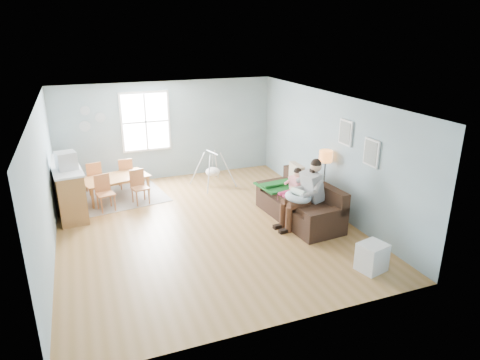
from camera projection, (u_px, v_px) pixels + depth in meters
name	position (u px, v px, depth m)	size (l,w,h in m)	color
room	(202.00, 115.00, 8.40)	(8.40, 9.40, 3.90)	olive
window	(146.00, 122.00, 11.51)	(1.32, 0.08, 1.62)	white
pictures	(358.00, 142.00, 8.67)	(0.05, 1.34, 0.74)	white
wall_plates	(90.00, 119.00, 10.98)	(0.67, 0.02, 0.66)	#9AAEB9
sofa	(301.00, 205.00, 9.48)	(1.15, 2.31, 0.90)	black
green_throw	(281.00, 185.00, 9.99)	(1.02, 0.83, 0.04)	#12521D
beige_pillow	(297.00, 175.00, 9.91)	(0.15, 0.53, 0.53)	tan
father	(305.00, 192.00, 9.00)	(1.07, 0.52, 1.48)	gray
nursing_pillow	(298.00, 197.00, 8.96)	(0.56, 0.56, 0.15)	silver
infant	(297.00, 192.00, 8.95)	(0.25, 0.42, 0.15)	white
toddler	(293.00, 184.00, 9.48)	(0.60, 0.37, 0.90)	white
floor_lamp	(325.00, 161.00, 9.61)	(0.29, 0.29, 1.45)	black
storage_cube	(372.00, 257.00, 7.48)	(0.54, 0.50, 0.51)	silver
rug	(118.00, 198.00, 10.74)	(2.29, 1.74, 0.01)	gray
dining_table	(117.00, 188.00, 10.65)	(1.57, 0.88, 0.55)	brown
chair_sw	(104.00, 191.00, 9.93)	(0.46, 0.46, 0.84)	#985C34
chair_se	(139.00, 185.00, 10.32)	(0.45, 0.45, 0.83)	#985C34
chair_nw	(94.00, 176.00, 10.85)	(0.46, 0.46, 0.86)	#985C34
chair_ne	(126.00, 172.00, 11.24)	(0.40, 0.40, 0.83)	#985C34
counter	(68.00, 188.00, 9.81)	(0.81, 2.09, 1.14)	brown
monitor	(66.00, 161.00, 9.24)	(0.48, 0.46, 0.38)	silver
baby_swing	(213.00, 171.00, 11.41)	(1.13, 1.14, 0.95)	silver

